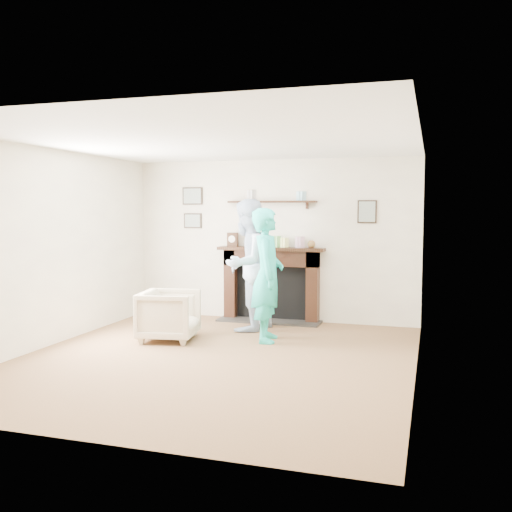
# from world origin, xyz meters

# --- Properties ---
(ground) EXTENTS (5.00, 5.00, 0.00)m
(ground) POSITION_xyz_m (0.00, 0.00, 0.00)
(ground) COLOR brown
(ground) RESTS_ON ground
(room_shell) EXTENTS (4.54, 5.02, 2.52)m
(room_shell) POSITION_xyz_m (-0.00, 0.69, 1.62)
(room_shell) COLOR #F2ECCE
(room_shell) RESTS_ON ground
(armchair) EXTENTS (0.84, 0.82, 0.67)m
(armchair) POSITION_xyz_m (-0.93, 0.72, 0.00)
(armchair) COLOR tan
(armchair) RESTS_ON ground
(man) EXTENTS (0.91, 1.06, 1.88)m
(man) POSITION_xyz_m (-0.14, 1.63, 0.00)
(man) COLOR #C6DFF7
(man) RESTS_ON ground
(woman) EXTENTS (0.54, 0.71, 1.75)m
(woman) POSITION_xyz_m (0.33, 1.06, 0.00)
(woman) COLOR #1DA98E
(woman) RESTS_ON ground
(pedestal_table) EXTENTS (0.36, 0.36, 1.14)m
(pedestal_table) POSITION_xyz_m (-0.05, 1.80, 0.70)
(pedestal_table) COLOR black
(pedestal_table) RESTS_ON ground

